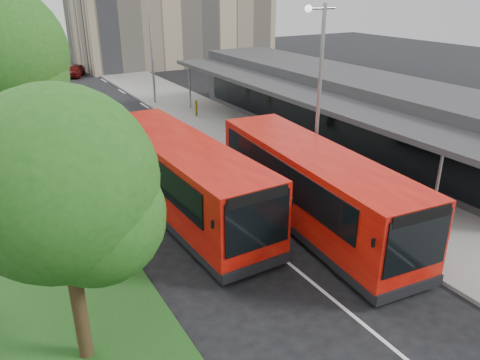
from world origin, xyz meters
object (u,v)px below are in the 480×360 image
(bollard, at_px, (196,108))
(litter_bin, at_px, (240,134))
(bus_main, at_px, (312,188))
(car_near, at_px, (75,71))
(tree_near, at_px, (60,196))
(tree_mid, at_px, (0,63))
(lamp_post_near, at_px, (318,92))
(lamp_post_far, at_px, (150,43))
(bus_second, at_px, (182,178))
(car_far, at_px, (35,65))

(bollard, bearing_deg, litter_bin, -92.89)
(bus_main, xyz_separation_m, car_near, (-1.00, 37.66, -0.96))
(tree_near, relative_size, tree_mid, 0.78)
(lamp_post_near, bearing_deg, tree_mid, 147.64)
(lamp_post_far, distance_m, bollard, 6.76)
(bus_main, xyz_separation_m, bus_second, (-3.94, 3.37, 0.02))
(tree_near, bearing_deg, car_far, 83.42)
(lamp_post_near, relative_size, lamp_post_far, 1.00)
(tree_mid, distance_m, car_far, 34.77)
(lamp_post_far, xyz_separation_m, car_near, (-2.74, 15.51, -4.10))
(bus_main, bearing_deg, litter_bin, 80.52)
(lamp_post_near, distance_m, car_near, 35.86)
(tree_near, bearing_deg, lamp_post_far, 65.96)
(lamp_post_far, xyz_separation_m, bus_second, (-5.68, -18.78, -3.11))
(tree_mid, relative_size, bus_second, 0.81)
(lamp_post_far, bearing_deg, bus_second, -106.83)
(bus_second, relative_size, litter_bin, 10.78)
(tree_mid, height_order, bus_second, tree_mid)
(tree_mid, xyz_separation_m, bus_second, (5.45, -5.83, -4.20))
(lamp_post_far, relative_size, car_far, 2.00)
(tree_mid, bearing_deg, tree_near, -90.00)
(litter_bin, relative_size, car_far, 0.26)
(tree_near, distance_m, tree_mid, 12.07)
(litter_bin, relative_size, car_near, 0.28)
(bollard, bearing_deg, bus_second, -117.03)
(tree_near, xyz_separation_m, lamp_post_far, (11.13, 24.95, 0.20))
(tree_mid, distance_m, bus_main, 13.80)
(tree_near, height_order, bus_main, tree_near)
(lamp_post_near, height_order, car_far, lamp_post_near)
(lamp_post_far, relative_size, bus_main, 0.72)
(bus_second, bearing_deg, tree_mid, 131.48)
(tree_near, xyz_separation_m, bus_second, (5.45, 6.17, -2.92))
(tree_mid, distance_m, litter_bin, 13.06)
(car_near, bearing_deg, lamp_post_near, -60.71)
(lamp_post_near, xyz_separation_m, bollard, (1.20, 14.71, -4.02))
(tree_mid, height_order, lamp_post_far, tree_mid)
(tree_mid, xyz_separation_m, lamp_post_near, (11.13, -7.05, -1.09))
(lamp_post_near, relative_size, litter_bin, 7.75)
(tree_near, xyz_separation_m, bus_main, (9.39, 2.80, -2.94))
(tree_near, relative_size, litter_bin, 6.79)
(bus_second, xyz_separation_m, car_near, (2.94, 34.29, -0.98))
(lamp_post_far, xyz_separation_m, bollard, (1.20, -5.29, -4.02))
(lamp_post_near, height_order, bollard, lamp_post_near)
(bollard, xyz_separation_m, car_far, (-7.02, 26.32, -0.04))
(tree_near, relative_size, car_far, 1.75)
(tree_near, height_order, tree_mid, tree_mid)
(bus_second, distance_m, litter_bin, 9.37)
(tree_near, distance_m, litter_bin, 17.97)
(litter_bin, bearing_deg, car_far, 101.40)
(lamp_post_near, bearing_deg, car_near, 94.41)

